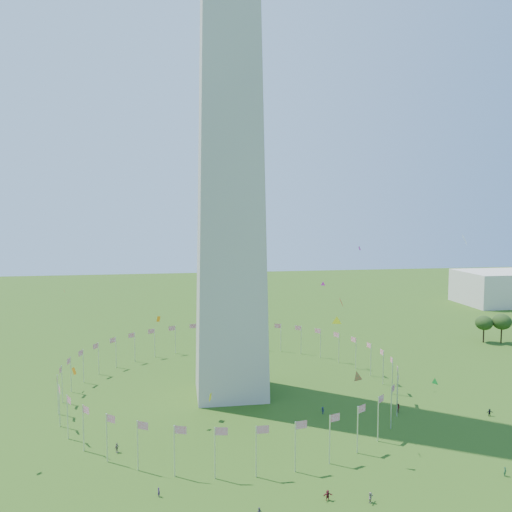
# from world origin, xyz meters

# --- Properties ---
(ground) EXTENTS (600.00, 600.00, 0.00)m
(ground) POSITION_xyz_m (0.00, 0.00, 0.00)
(ground) COLOR #244510
(ground) RESTS_ON ground
(washington_monument) EXTENTS (16.80, 16.80, 169.00)m
(washington_monument) POSITION_xyz_m (0.00, 50.00, 84.50)
(washington_monument) COLOR #B3AD9F
(washington_monument) RESTS_ON ground
(flag_ring) EXTENTS (80.24, 80.24, 9.00)m
(flag_ring) POSITION_xyz_m (-0.00, 50.00, 4.50)
(flag_ring) COLOR silver
(flag_ring) RESTS_ON ground
(gov_building_east_a) EXTENTS (50.00, 30.00, 16.00)m
(gov_building_east_a) POSITION_xyz_m (150.00, 150.00, 8.00)
(gov_building_east_a) COLOR beige
(gov_building_east_a) RESTS_ON ground
(crowd) EXTENTS (91.22, 62.51, 1.98)m
(crowd) POSITION_xyz_m (3.71, 0.65, 0.88)
(crowd) COLOR #591614
(crowd) RESTS_ON ground
(kites_aloft) EXTENTS (91.13, 72.22, 37.39)m
(kites_aloft) POSITION_xyz_m (9.80, 26.18, 18.34)
(kites_aloft) COLOR yellow
(kites_aloft) RESTS_ON ground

